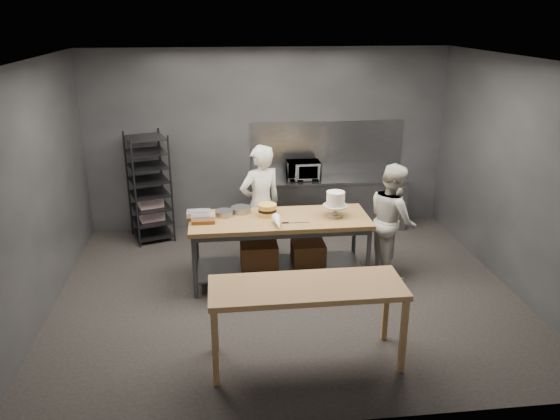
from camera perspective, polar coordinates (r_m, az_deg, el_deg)
name	(u,v)px	position (r m, az deg, el deg)	size (l,w,h in m)	color
ground	(287,292)	(7.36, 0.72, -8.52)	(6.00, 6.00, 0.00)	black
back_wall	(268,140)	(9.18, -1.25, 7.31)	(6.00, 0.04, 3.00)	#4C4F54
work_table	(280,242)	(7.44, -0.03, -3.31)	(2.40, 0.90, 0.92)	brown
near_counter	(307,293)	(5.64, 2.81, -8.62)	(2.00, 0.70, 0.90)	olive
back_counter	(329,203)	(9.31, 5.12, 0.70)	(2.60, 0.60, 0.90)	slate
splashback_panel	(327,148)	(9.34, 4.93, 6.51)	(2.60, 0.02, 0.90)	slate
speed_rack	(149,188)	(8.99, -13.48, 2.23)	(0.78, 0.81, 1.75)	black
chef_behind	(261,205)	(7.90, -2.04, 0.56)	(0.65, 0.43, 1.78)	white
chef_right	(392,220)	(7.72, 11.67, -1.02)	(0.78, 0.61, 1.60)	silver
microwave	(303,170)	(9.05, 2.44, 4.17)	(0.54, 0.37, 0.30)	black
frosted_cake_stand	(336,201)	(7.33, 5.82, 0.96)	(0.34, 0.34, 0.35)	#C0B799
layer_cake	(267,210)	(7.36, -1.33, 0.02)	(0.25, 0.25, 0.16)	#E9BD4A
cake_pans	(222,212)	(7.44, -6.05, -0.23)	(0.84, 0.39, 0.07)	gray
piping_bag	(278,223)	(6.97, -0.24, -1.33)	(0.12, 0.12, 0.38)	white
offset_spatula	(292,223)	(7.12, 1.27, -1.34)	(0.36, 0.02, 0.02)	slate
pastry_clamshells	(201,217)	(7.26, -8.27, -0.69)	(0.37, 0.35, 0.11)	brown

